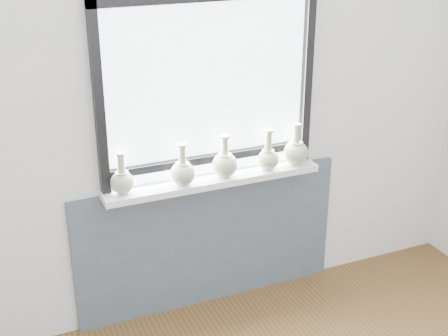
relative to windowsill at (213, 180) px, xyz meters
name	(u,v)px	position (x,y,z in m)	size (l,w,h in m)	color
back_wall	(206,107)	(0.00, 0.10, 0.42)	(3.60, 0.02, 2.60)	silver
apron_panel	(210,241)	(0.00, 0.07, -0.45)	(1.70, 0.03, 0.86)	#4A5664
windowsill	(213,180)	(0.00, 0.00, 0.00)	(1.32, 0.18, 0.04)	white
window	(208,85)	(0.00, 0.06, 0.56)	(1.30, 0.06, 1.05)	black
vase_a	(122,181)	(-0.54, 0.00, 0.09)	(0.14, 0.14, 0.24)	#A9B08F
vase_b	(183,172)	(-0.20, -0.03, 0.10)	(0.15, 0.15, 0.25)	#A9B08F
vase_c	(225,163)	(0.07, -0.01, 0.10)	(0.15, 0.15, 0.26)	#A9B08F
vase_d	(268,157)	(0.35, -0.02, 0.10)	(0.13, 0.13, 0.25)	#A9B08F
vase_e	(296,151)	(0.54, -0.01, 0.10)	(0.16, 0.16, 0.26)	#A9B08F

